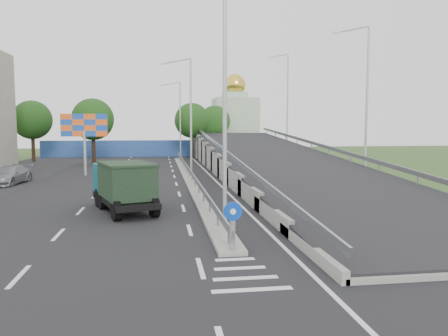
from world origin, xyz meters
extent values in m
plane|color=#2D4C1E|center=(0.00, 0.00, 0.00)|extent=(160.00, 160.00, 0.00)
cube|color=black|center=(-3.00, 20.00, 0.00)|extent=(26.00, 90.00, 0.04)
cube|color=gray|center=(0.00, 24.00, 0.10)|extent=(1.00, 44.00, 0.20)
cube|color=gray|center=(12.30, 24.00, 2.35)|extent=(0.10, 50.00, 0.32)
cube|color=gray|center=(2.80, 24.00, 2.35)|extent=(0.10, 50.00, 0.32)
cube|color=gray|center=(0.00, 24.00, 0.75)|extent=(0.08, 44.00, 0.32)
cylinder|color=gray|center=(0.00, 24.00, 0.50)|extent=(0.09, 0.09, 0.60)
cylinder|color=black|center=(0.00, 2.20, 0.80)|extent=(0.20, 0.20, 1.20)
cylinder|color=#0C3FBF|center=(0.00, 2.12, 1.55)|extent=(0.64, 0.05, 0.64)
cylinder|color=white|center=(0.00, 2.09, 1.55)|extent=(0.20, 0.03, 0.20)
cylinder|color=#B2B5B7|center=(0.30, 6.00, 5.20)|extent=(0.18, 0.18, 10.00)
cylinder|color=#B2B5B7|center=(0.30, 26.00, 5.20)|extent=(0.18, 0.18, 10.00)
cylinder|color=#B2B5B7|center=(-0.90, 26.00, 9.95)|extent=(2.57, 0.12, 0.66)
cube|color=#B2B5B7|center=(-2.10, 26.00, 9.70)|extent=(0.50, 0.18, 0.12)
cylinder|color=#B2B5B7|center=(0.30, 46.00, 5.20)|extent=(0.18, 0.18, 10.00)
cylinder|color=#B2B5B7|center=(-0.90, 46.00, 9.95)|extent=(2.57, 0.12, 0.66)
cube|color=#B2B5B7|center=(-2.10, 46.00, 9.70)|extent=(0.50, 0.18, 0.12)
cube|color=#294198|center=(-4.00, 52.00, 1.20)|extent=(30.00, 0.50, 2.40)
cube|color=#B2CCAD|center=(10.00, 60.00, 4.50)|extent=(7.00, 7.00, 9.00)
cylinder|color=#B2CCAD|center=(10.00, 60.00, 9.50)|extent=(4.40, 4.40, 1.00)
sphere|color=gold|center=(10.00, 60.00, 11.20)|extent=(3.60, 3.60, 3.60)
cone|color=gold|center=(10.00, 60.00, 13.20)|extent=(0.30, 0.30, 1.20)
cylinder|color=#B2B5B7|center=(-9.00, 28.00, 2.00)|extent=(0.24, 0.24, 4.00)
cube|color=orange|center=(-9.00, 28.00, 4.50)|extent=(4.00, 0.20, 2.00)
cylinder|color=black|center=(-10.00, 40.00, 2.00)|extent=(0.44, 0.44, 4.00)
sphere|color=#133E11|center=(-10.00, 40.00, 5.20)|extent=(4.80, 4.80, 4.80)
cylinder|color=black|center=(2.00, 48.00, 2.00)|extent=(0.44, 0.44, 4.00)
sphere|color=#133E11|center=(2.00, 48.00, 5.20)|extent=(4.80, 4.80, 4.80)
cylinder|color=black|center=(-18.00, 45.00, 2.00)|extent=(0.44, 0.44, 4.00)
sphere|color=#133E11|center=(-18.00, 45.00, 5.20)|extent=(4.80, 4.80, 4.80)
cylinder|color=black|center=(6.00, 55.00, 2.00)|extent=(0.44, 0.44, 4.00)
sphere|color=#133E11|center=(6.00, 55.00, 5.20)|extent=(4.80, 4.80, 4.80)
cylinder|color=black|center=(-5.71, 12.19, 0.51)|extent=(0.62, 1.06, 1.01)
cylinder|color=black|center=(-3.97, 12.77, 0.51)|extent=(0.62, 1.06, 1.01)
cylinder|color=black|center=(-5.45, 11.40, 0.51)|extent=(0.62, 1.06, 1.01)
cylinder|color=black|center=(-3.71, 11.98, 0.51)|extent=(0.62, 1.06, 1.01)
cylinder|color=black|center=(-4.45, 8.35, 0.51)|extent=(0.62, 1.06, 1.01)
cylinder|color=black|center=(-2.70, 8.93, 0.51)|extent=(0.62, 1.06, 1.01)
cube|color=black|center=(-4.24, 10.65, 0.64)|extent=(3.79, 6.07, 0.28)
cube|color=#095264|center=(-4.91, 12.70, 1.56)|extent=(2.47, 2.06, 1.56)
cube|color=black|center=(-5.14, 13.37, 1.98)|extent=(1.68, 0.60, 0.64)
cube|color=black|center=(-5.16, 13.44, 0.60)|extent=(2.05, 0.79, 0.46)
cube|color=black|center=(-4.06, 10.12, 1.65)|extent=(3.19, 4.01, 1.65)
cube|color=black|center=(-4.06, 10.12, 2.53)|extent=(3.30, 4.12, 0.11)
imported|color=gray|center=(-13.73, 22.83, 0.70)|extent=(2.57, 5.02, 1.39)
camera|label=1|loc=(-2.38, -12.06, 4.38)|focal=35.00mm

